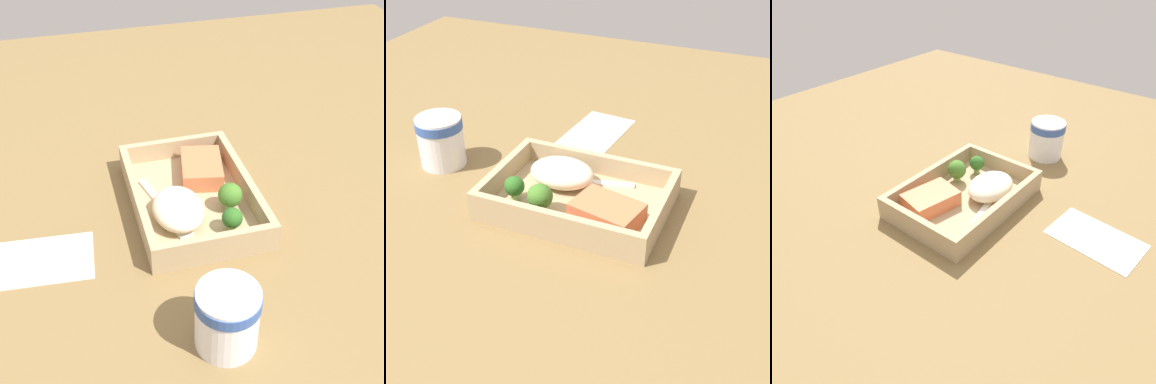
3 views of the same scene
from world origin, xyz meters
The scene contains 10 objects.
ground_plane centered at (0.00, 0.00, -1.00)cm, with size 160.00×160.00×2.00cm, color olive.
takeout_tray centered at (0.00, 0.00, 0.60)cm, with size 26.92×18.71×1.20cm, color tan.
tray_rim centered at (0.00, 0.00, 2.92)cm, with size 26.92×18.71×3.45cm.
salmon_fillet centered at (-5.85, 3.27, 2.69)cm, with size 9.53×6.61×2.99cm, color #DE7247.
mashed_potatoes centered at (4.13, -3.30, 3.23)cm, with size 10.37×7.74×4.06cm, color #F1E2C2.
broccoli_floret_1 centered at (3.87, 4.99, 3.86)cm, with size 3.81×3.81×4.68cm.
broccoli_floret_2 centered at (8.81, 3.65, 3.59)cm, with size 3.10×3.10×4.06cm.
fork centered at (1.94, -4.66, 1.42)cm, with size 15.73×5.41×0.44cm.
paper_cup centered at (26.51, -3.05, 4.86)cm, with size 7.87×7.87×8.71cm.
receipt_slip centered at (6.41, -24.40, 0.12)cm, with size 9.66×15.42×0.24cm, color white.
Camera 2 is at (-26.18, 61.66, 47.18)cm, focal length 50.00 mm.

